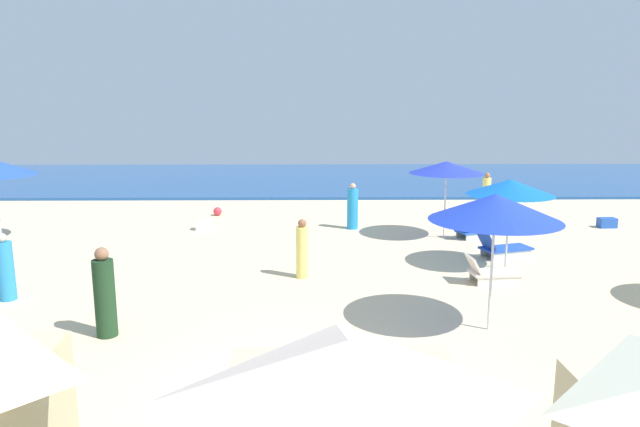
{
  "coord_description": "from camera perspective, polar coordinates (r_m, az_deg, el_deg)",
  "views": [
    {
      "loc": [
        0.21,
        -7.54,
        4.38
      ],
      "look_at": [
        0.44,
        9.96,
        0.87
      ],
      "focal_mm": 32.5,
      "sensor_mm": 36.0,
      "label": 1
    }
  ],
  "objects": [
    {
      "name": "ground_plane",
      "position": [
        8.73,
        -2.15,
        -18.8
      ],
      "size": [
        60.0,
        60.0,
        0.0
      ],
      "primitive_type": "plane",
      "color": "beige"
    },
    {
      "name": "ocean",
      "position": [
        31.48,
        -1.13,
        3.45
      ],
      "size": [
        60.0,
        12.73,
        0.12
      ],
      "primitive_type": "cube",
      "color": "#1E4C8C",
      "rests_on": "ground_plane"
    },
    {
      "name": "umbrella_2",
      "position": [
        15.47,
        18.24,
        2.47
      ],
      "size": [
        2.21,
        2.21,
        2.35
      ],
      "color": "silver",
      "rests_on": "ground_plane"
    },
    {
      "name": "lounge_chair_2_0",
      "position": [
        16.93,
        17.5,
        -3.27
      ],
      "size": [
        1.64,
        1.06,
        0.76
      ],
      "rotation": [
        0.0,
        0.0,
        1.87
      ],
      "color": "silver",
      "rests_on": "ground_plane"
    },
    {
      "name": "lounge_chair_2_1",
      "position": [
        14.59,
        16.53,
        -5.59
      ],
      "size": [
        1.35,
        0.73,
        0.68
      ],
      "rotation": [
        0.0,
        0.0,
        1.67
      ],
      "color": "silver",
      "rests_on": "ground_plane"
    },
    {
      "name": "umbrella_3",
      "position": [
        18.43,
        12.35,
        4.46
      ],
      "size": [
        2.3,
        2.3,
        2.45
      ],
      "color": "silver",
      "rests_on": "ground_plane"
    },
    {
      "name": "lounge_chair_3_0",
      "position": [
        18.99,
        14.74,
        -1.66
      ],
      "size": [
        1.38,
        1.01,
        0.64
      ],
      "rotation": [
        0.0,
        0.0,
        1.95
      ],
      "color": "silver",
      "rests_on": "ground_plane"
    },
    {
      "name": "umbrella_6",
      "position": [
        11.16,
        16.88,
        0.58
      ],
      "size": [
        2.45,
        2.45,
        2.64
      ],
      "color": "silver",
      "rests_on": "ground_plane"
    },
    {
      "name": "beachgoer_0",
      "position": [
        14.26,
        -1.75,
        -3.66
      ],
      "size": [
        0.39,
        0.39,
        1.48
      ],
      "rotation": [
        0.0,
        0.0,
        1.27
      ],
      "color": "#F9E66F",
      "rests_on": "ground_plane"
    },
    {
      "name": "beachgoer_1",
      "position": [
        19.6,
        3.22,
        0.55
      ],
      "size": [
        0.38,
        0.38,
        1.56
      ],
      "rotation": [
        0.0,
        0.0,
        3.16
      ],
      "color": "#2391D5",
      "rests_on": "ground_plane"
    },
    {
      "name": "beachgoer_2",
      "position": [
        22.8,
        16.05,
        1.76
      ],
      "size": [
        0.33,
        0.33,
        1.62
      ],
      "rotation": [
        0.0,
        0.0,
        4.65
      ],
      "color": "#F9DF6C",
      "rests_on": "ground_plane"
    },
    {
      "name": "beachgoer_4",
      "position": [
        14.45,
        -28.57,
        -4.87
      ],
      "size": [
        0.48,
        0.48,
        1.5
      ],
      "rotation": [
        0.0,
        0.0,
        2.74
      ],
      "color": "#2A89CB",
      "rests_on": "ground_plane"
    },
    {
      "name": "beachgoer_5",
      "position": [
        11.51,
        -20.44,
        -7.56
      ],
      "size": [
        0.5,
        0.5,
        1.71
      ],
      "rotation": [
        0.0,
        0.0,
        0.38
      ],
      "color": "#1C3A20",
      "rests_on": "ground_plane"
    },
    {
      "name": "beach_ball_0",
      "position": [
        22.21,
        -10.05,
        0.21
      ],
      "size": [
        0.32,
        0.32,
        0.32
      ],
      "primitive_type": "sphere",
      "color": "#E23441",
      "rests_on": "ground_plane"
    },
    {
      "name": "cooler_box_1",
      "position": [
        19.91,
        -11.4,
        -1.08
      ],
      "size": [
        0.48,
        0.41,
        0.35
      ],
      "primitive_type": "cube",
      "rotation": [
        0.0,
        0.0,
        0.04
      ],
      "color": "white",
      "rests_on": "ground_plane"
    },
    {
      "name": "cooler_box_2",
      "position": [
        22.16,
        26.41,
        -0.82
      ],
      "size": [
        0.6,
        0.39,
        0.34
      ],
      "primitive_type": "cube",
      "rotation": [
        0.0,
        0.0,
        3.2
      ],
      "color": "#224FB1",
      "rests_on": "ground_plane"
    }
  ]
}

